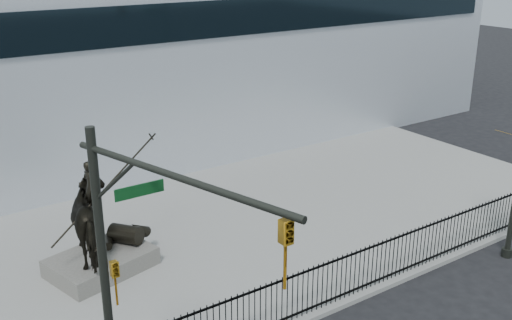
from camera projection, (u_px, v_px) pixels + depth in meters
plaza at (228, 232)px, 22.01m from camera, size 30.00×12.00×0.15m
building at (92, 60)px, 30.58m from camera, size 44.00×14.00×9.00m
picket_fence at (332, 281)px, 17.26m from camera, size 22.10×0.10×1.50m
statue_plinth at (101, 262)px, 19.22m from camera, size 3.52×2.82×0.58m
equestrian_statue at (99, 219)px, 18.75m from camera, size 3.87×2.89×3.37m
traffic_signal_left at (133, 287)px, 11.16m from camera, size 1.52×4.84×7.00m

